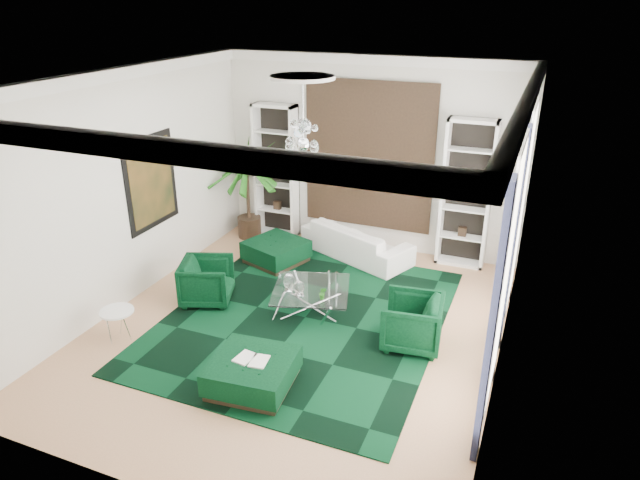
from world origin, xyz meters
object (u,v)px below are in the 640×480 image
at_px(sofa, 357,241).
at_px(ottoman_front, 253,373).
at_px(ottoman_side, 276,252).
at_px(palm, 247,177).
at_px(coffee_table, 311,300).
at_px(armchair_left, 207,281).
at_px(armchair_right, 412,322).
at_px(side_table, 119,325).

xyz_separation_m(sofa, ottoman_front, (0.05, -4.40, -0.12)).
height_order(ottoman_side, palm, palm).
bearing_deg(sofa, coffee_table, 113.08).
bearing_deg(coffee_table, armchair_left, -168.69).
relative_size(armchair_left, armchair_right, 0.97).
relative_size(sofa, palm, 0.84).
height_order(sofa, coffee_table, sofa).
relative_size(side_table, palm, 0.19).
bearing_deg(side_table, armchair_left, 68.20).
bearing_deg(armchair_left, ottoman_front, -154.76).
bearing_deg(ottoman_side, armchair_left, -102.53).
xyz_separation_m(armchair_right, side_table, (-4.10, -1.50, -0.15)).
xyz_separation_m(armchair_left, ottoman_front, (1.80, -1.75, -0.17)).
bearing_deg(side_table, ottoman_side, 73.14).
distance_m(coffee_table, ottoman_side, 1.98).
xyz_separation_m(coffee_table, ottoman_side, (-1.35, 1.45, 0.01)).
height_order(armchair_left, coffee_table, armchair_left).
relative_size(sofa, armchair_right, 2.63).
xyz_separation_m(ottoman_front, palm, (-2.50, 4.50, 1.13)).
bearing_deg(side_table, coffee_table, 38.21).
xyz_separation_m(armchair_left, palm, (-0.70, 2.75, 0.96)).
relative_size(coffee_table, ottoman_side, 1.21).
bearing_deg(armchair_left, side_table, 137.63).
distance_m(ottoman_side, side_table, 3.45).
relative_size(ottoman_side, side_table, 1.99).
height_order(coffee_table, ottoman_side, ottoman_side).
relative_size(sofa, side_table, 4.52).
xyz_separation_m(side_table, palm, (-0.10, 4.25, 1.10)).
xyz_separation_m(coffee_table, side_table, (-2.35, -1.85, 0.03)).
height_order(armchair_right, palm, palm).
height_order(armchair_right, side_table, armchair_right).
bearing_deg(sofa, ottoman_front, 113.73).
distance_m(coffee_table, ottoman_front, 2.10).
xyz_separation_m(ottoman_front, side_table, (-2.40, 0.25, 0.03)).
xyz_separation_m(ottoman_side, ottoman_front, (1.40, -3.55, -0.01)).
bearing_deg(ottoman_side, coffee_table, -47.05).
bearing_deg(sofa, armchair_left, 79.64).
bearing_deg(palm, armchair_right, -33.22).
bearing_deg(ottoman_front, armchair_left, 135.81).
xyz_separation_m(coffee_table, palm, (-2.45, 2.40, 1.13)).
height_order(armchair_right, ottoman_front, armchair_right).
relative_size(armchair_right, ottoman_front, 0.82).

